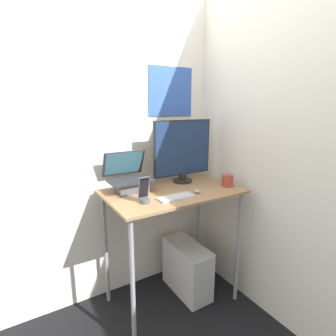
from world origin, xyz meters
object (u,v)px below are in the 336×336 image
Objects in this scene: keyboard at (176,197)px; mouse at (197,191)px; laptop at (130,180)px; computer_tower at (187,268)px; monitor at (183,152)px; cell_phone at (144,195)px.

mouse is (0.20, 0.01, 0.00)m from keyboard.
mouse reaches higher than keyboard.
laptop is 0.69× the size of computer_tower.
keyboard is 4.71× the size of mouse.
monitor is at bearing 75.79° from mouse.
cell_phone is (-0.42, 0.02, 0.04)m from mouse.
laptop is 5.86× the size of mouse.
mouse is 0.42m from cell_phone.
monitor is 0.61m from cell_phone.
laptop is 0.51m from monitor.
keyboard is 0.82m from computer_tower.
mouse reaches higher than computer_tower.
mouse is at bearing -104.21° from monitor.
monitor reaches higher than mouse.
monitor reaches higher than keyboard.
laptop is 0.95m from computer_tower.
computer_tower is at bearing -17.26° from laptop.
monitor is 2.04× the size of keyboard.
monitor is 0.40m from mouse.
monitor reaches higher than laptop.
monitor is at bearing 78.16° from computer_tower.
laptop is at bearing 162.74° from computer_tower.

